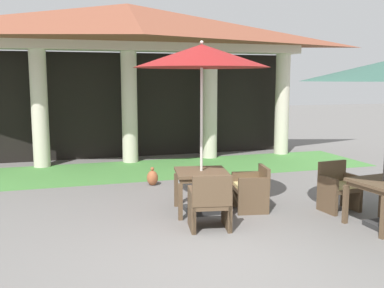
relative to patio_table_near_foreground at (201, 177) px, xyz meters
name	(u,v)px	position (x,y,z in m)	size (l,w,h in m)	color
ground_plane	(218,255)	(-0.40, -1.89, -0.63)	(60.00, 60.00, 0.00)	slate
background_pavilion	(127,39)	(-0.40, 5.26, 2.75)	(10.65, 3.19, 4.32)	beige
lawn_strip	(138,170)	(-0.40, 3.92, -0.63)	(12.45, 2.68, 0.01)	#47843D
patio_table_near_foreground	(201,177)	(0.00, 0.00, 0.00)	(1.02, 1.02, 0.74)	brown
patio_umbrella_near_foreground	(202,58)	(0.00, 0.00, 2.02)	(2.30, 2.30, 2.95)	#2D2D2D
patio_chair_near_foreground_south	(210,204)	(-0.16, -0.90, -0.23)	(0.71, 0.67, 0.90)	brown
patio_chair_near_foreground_east	(252,189)	(0.89, -0.16, -0.25)	(0.65, 0.67, 0.79)	brown
patio_table_mid_left	(384,188)	(2.46, -1.62, 0.01)	(0.93, 0.93, 0.75)	brown
patio_chair_mid_left_north	(338,188)	(2.35, -0.62, -0.23)	(0.66, 0.56, 0.86)	brown
terracotta_urn	(153,178)	(-0.39, 2.21, -0.46)	(0.24, 0.24, 0.41)	#9E5633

